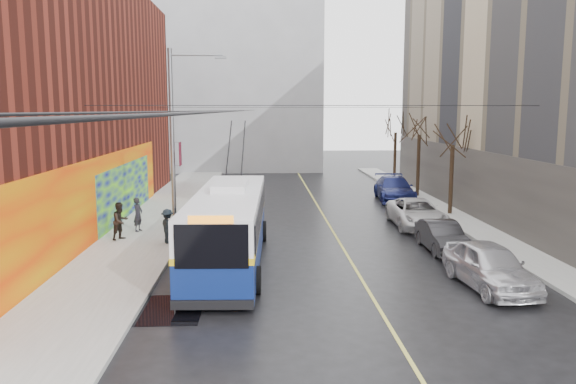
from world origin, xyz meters
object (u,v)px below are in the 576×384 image
(tree_mid, at_px, (420,124))
(following_car, at_px, (244,190))
(streetlight_pole, at_px, (176,140))
(parked_car_d, at_px, (394,189))
(parked_car_b, at_px, (442,236))
(parked_car_c, at_px, (417,213))
(pedestrian_b, at_px, (120,221))
(tree_far, at_px, (396,123))
(trolleybus, at_px, (229,225))
(pedestrian_c, at_px, (168,226))
(pedestrian_a, at_px, (138,214))
(tree_near, at_px, (453,132))
(parked_car_a, at_px, (490,266))

(tree_mid, height_order, following_car, tree_mid)
(streetlight_pole, distance_m, parked_car_d, 18.04)
(parked_car_b, xyz_separation_m, parked_car_c, (0.31, 5.22, 0.08))
(pedestrian_b, bearing_deg, tree_mid, -19.34)
(tree_far, height_order, trolleybus, tree_far)
(pedestrian_b, relative_size, pedestrian_c, 1.12)
(parked_car_b, height_order, pedestrian_c, pedestrian_c)
(pedestrian_a, bearing_deg, streetlight_pole, -113.06)
(tree_far, relative_size, pedestrian_b, 3.68)
(streetlight_pole, bearing_deg, trolleybus, -55.74)
(streetlight_pole, height_order, pedestrian_c, streetlight_pole)
(following_car, distance_m, pedestrian_c, 12.65)
(trolleybus, height_order, parked_car_b, trolleybus)
(parked_car_c, xyz_separation_m, pedestrian_a, (-14.53, -1.01, 0.26))
(tree_far, distance_m, parked_car_c, 17.91)
(tree_near, bearing_deg, parked_car_c, -132.81)
(streetlight_pole, xyz_separation_m, tree_near, (15.14, 6.00, 0.13))
(following_car, bearing_deg, parked_car_b, -65.35)
(pedestrian_c, bearing_deg, tree_near, -95.56)
(tree_far, xyz_separation_m, pedestrian_c, (-15.50, -20.81, -4.20))
(parked_car_c, distance_m, pedestrian_c, 13.14)
(parked_car_a, relative_size, parked_car_c, 0.89)
(pedestrian_a, distance_m, pedestrian_b, 1.89)
(streetlight_pole, xyz_separation_m, parked_car_c, (12.25, 2.88, -4.10))
(parked_car_d, bearing_deg, following_car, -174.59)
(streetlight_pole, relative_size, parked_car_c, 1.68)
(streetlight_pole, height_order, tree_mid, streetlight_pole)
(streetlight_pole, xyz_separation_m, trolleybus, (2.62, -3.84, -3.26))
(pedestrian_b, bearing_deg, parked_car_b, -64.52)
(tree_far, bearing_deg, pedestrian_c, -126.68)
(pedestrian_a, bearing_deg, tree_near, -60.36)
(pedestrian_c, bearing_deg, tree_far, -65.95)
(following_car, xyz_separation_m, pedestrian_a, (-5.03, -9.58, 0.17))
(trolleybus, relative_size, parked_car_a, 2.55)
(trolleybus, height_order, pedestrian_b, trolleybus)
(pedestrian_a, height_order, pedestrian_c, pedestrian_a)
(parked_car_d, relative_size, pedestrian_b, 3.21)
(parked_car_a, relative_size, following_car, 0.97)
(tree_far, bearing_deg, parked_car_c, -99.58)
(tree_far, distance_m, following_car, 15.65)
(tree_near, distance_m, pedestrian_a, 18.34)
(tree_near, height_order, parked_car_b, tree_near)
(streetlight_pole, bearing_deg, parked_car_a, -32.34)
(following_car, bearing_deg, trolleybus, -99.55)
(trolleybus, distance_m, pedestrian_b, 6.60)
(following_car, bearing_deg, pedestrian_c, -113.30)
(pedestrian_a, bearing_deg, following_car, -11.43)
(tree_near, height_order, pedestrian_b, tree_near)
(following_car, xyz_separation_m, pedestrian_b, (-5.46, -11.42, 0.21))
(pedestrian_b, distance_m, pedestrian_c, 2.49)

